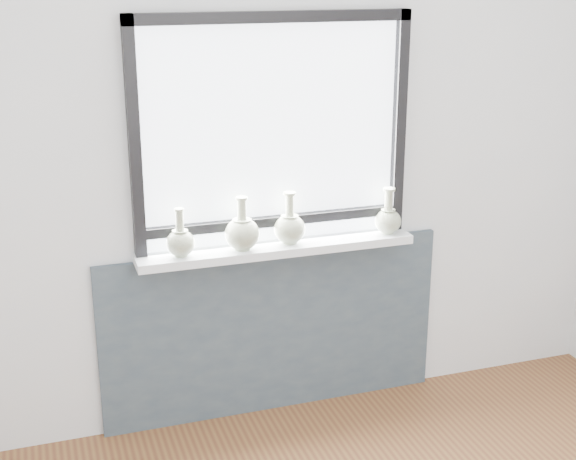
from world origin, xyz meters
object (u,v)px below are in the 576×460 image
object	(u,v)px
vase_d	(388,219)
vase_a	(180,241)
vase_c	(290,227)
vase_b	(242,232)
windowsill	(277,248)

from	to	relation	value
vase_d	vase_a	bearing A→B (deg)	-179.80
vase_c	vase_d	bearing A→B (deg)	-1.26
vase_a	vase_b	distance (m)	0.28
vase_a	vase_b	xyz separation A→B (m)	(0.28, -0.00, 0.01)
vase_a	vase_c	xyz separation A→B (m)	(0.52, 0.01, 0.01)
vase_c	vase_d	size ratio (longest dim) A/B	1.09
vase_b	vase_d	bearing A→B (deg)	0.45
windowsill	vase_d	distance (m)	0.57
windowsill	vase_c	world-z (taller)	vase_c
vase_a	vase_d	size ratio (longest dim) A/B	0.98
vase_c	windowsill	bearing A→B (deg)	-178.97
vase_a	vase_c	world-z (taller)	vase_c
windowsill	vase_c	bearing A→B (deg)	1.03
windowsill	vase_d	size ratio (longest dim) A/B	5.85
vase_a	vase_d	bearing A→B (deg)	0.20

